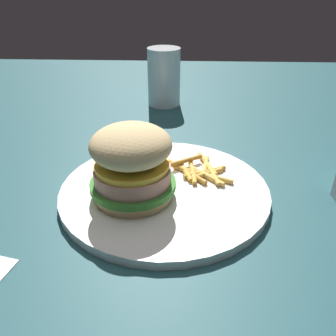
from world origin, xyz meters
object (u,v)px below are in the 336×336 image
at_px(fries_pile, 202,171).
at_px(plate, 168,191).
at_px(sandwich, 136,163).
at_px(drink_glass, 166,80).

bearing_deg(fries_pile, plate, -140.12).
xyz_separation_m(sandwich, fries_pile, (0.09, 0.06, -0.04)).
bearing_deg(fries_pile, sandwich, -144.41).
relative_size(fries_pile, drink_glass, 0.81).
bearing_deg(fries_pile, drink_glass, 101.74).
bearing_deg(plate, sandwich, -150.35).
height_order(sandwich, fries_pile, sandwich).
relative_size(plate, fries_pile, 2.80).
height_order(sandwich, drink_glass, drink_glass).
bearing_deg(drink_glass, fries_pile, -78.26).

